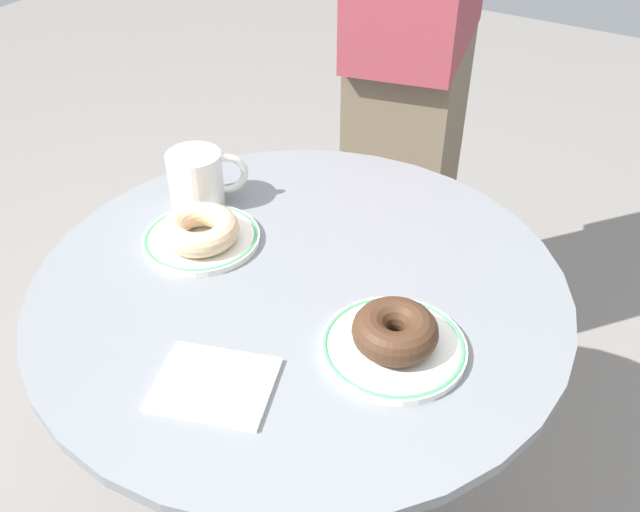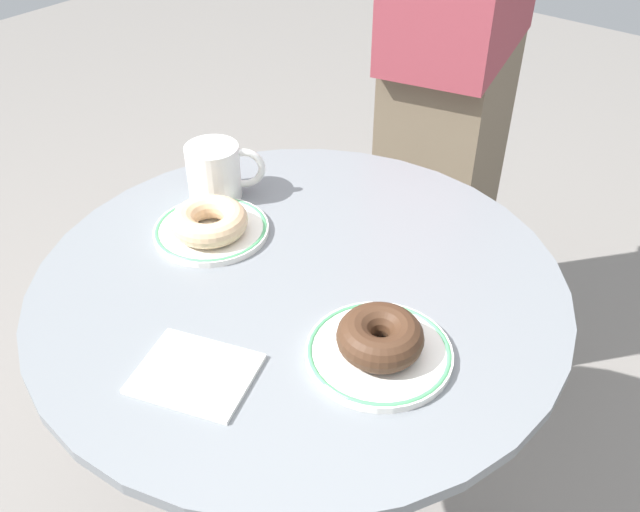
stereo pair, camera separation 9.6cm
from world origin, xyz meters
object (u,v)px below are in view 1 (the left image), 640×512
donut_chocolate (395,331)px  coffee_mug (198,179)px  plate_right (394,347)px  donut_glazed (200,229)px  cafe_table (302,386)px  plate_left (201,238)px  paper_napkin (214,384)px  person_figure (413,62)px

donut_chocolate → coffee_mug: (-0.42, 0.14, 0.01)m
plate_right → donut_glazed: size_ratio=1.56×
cafe_table → plate_left: (-0.18, -0.00, 0.23)m
plate_left → plate_right: 0.36m
plate_left → coffee_mug: coffee_mug is taller
donut_glazed → coffee_mug: (-0.08, 0.09, 0.02)m
donut_glazed → paper_napkin: size_ratio=0.85×
paper_napkin → coffee_mug: size_ratio=1.26×
plate_right → donut_chocolate: size_ratio=1.70×
plate_right → person_figure: bearing=114.0°
plate_right → donut_glazed: (-0.35, 0.05, 0.02)m
cafe_table → donut_glazed: 0.30m
donut_chocolate → person_figure: size_ratio=0.07×
plate_right → paper_napkin: 0.23m
donut_glazed → person_figure: 0.72m
plate_left → cafe_table: bearing=0.3°
plate_left → plate_right: same height
cafe_table → donut_chocolate: bearing=-17.2°
plate_right → coffee_mug: coffee_mug is taller
cafe_table → person_figure: 0.78m
plate_right → paper_napkin: bearing=-133.1°
donut_glazed → cafe_table: bearing=3.0°
coffee_mug → paper_napkin: bearing=-48.5°
donut_glazed → paper_napkin: 0.29m
coffee_mug → person_figure: bearing=82.8°
cafe_table → coffee_mug: size_ratio=6.90×
plate_left → plate_right: size_ratio=0.97×
coffee_mug → person_figure: size_ratio=0.07×
plate_left → donut_glazed: bearing=-46.6°
cafe_table → donut_glazed: (-0.17, -0.01, 0.25)m
donut_chocolate → coffee_mug: size_ratio=0.98×
paper_napkin → donut_glazed: bearing=132.2°
donut_glazed → plate_left: bearing=133.4°
paper_napkin → coffee_mug: (-0.27, 0.30, 0.04)m
plate_right → paper_napkin: plate_right is taller
coffee_mug → donut_chocolate: bearing=-18.0°
plate_left → coffee_mug: (-0.07, 0.08, 0.04)m
plate_left → donut_chocolate: 0.36m
cafe_table → plate_right: plate_right is taller
cafe_table → paper_napkin: paper_napkin is taller
coffee_mug → donut_glazed: bearing=-50.0°
plate_left → coffee_mug: 0.12m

